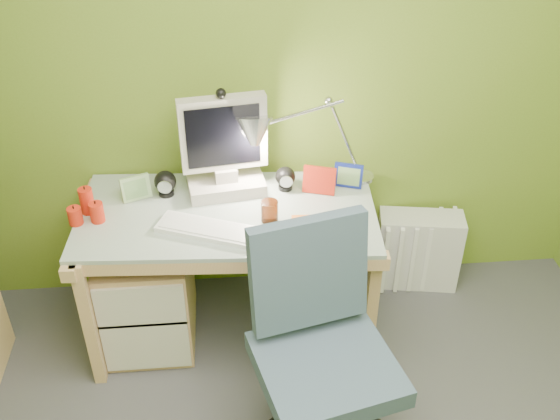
{
  "coord_description": "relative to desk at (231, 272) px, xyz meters",
  "views": [
    {
      "loc": [
        -0.19,
        -1.11,
        2.33
      ],
      "look_at": [
        0.0,
        1.0,
        0.85
      ],
      "focal_mm": 42.0,
      "sensor_mm": 36.0,
      "label": 1
    }
  ],
  "objects": [
    {
      "name": "wall_back",
      "position": [
        0.21,
        0.37,
        0.85
      ],
      "size": [
        3.2,
        0.01,
        2.4
      ],
      "primitive_type": "cube",
      "color": "olive",
      "rests_on": "floor"
    },
    {
      "name": "desk",
      "position": [
        0.0,
        0.0,
        0.0
      ],
      "size": [
        1.33,
        0.72,
        0.69
      ],
      "primitive_type": null,
      "rotation": [
        0.0,
        0.0,
        -0.06
      ],
      "color": "tan",
      "rests_on": "floor"
    },
    {
      "name": "monitor",
      "position": [
        0.0,
        0.18,
        0.61
      ],
      "size": [
        0.41,
        0.27,
        0.53
      ],
      "primitive_type": null,
      "rotation": [
        0.0,
        0.0,
        0.14
      ],
      "color": "#B8AFA5",
      "rests_on": "desk"
    },
    {
      "name": "speaker_left",
      "position": [
        -0.27,
        0.16,
        0.41
      ],
      "size": [
        0.11,
        0.11,
        0.12
      ],
      "primitive_type": null,
      "rotation": [
        0.0,
        0.0,
        -0.07
      ],
      "color": "black",
      "rests_on": "desk"
    },
    {
      "name": "speaker_right",
      "position": [
        0.27,
        0.16,
        0.4
      ],
      "size": [
        0.1,
        0.1,
        0.11
      ],
      "primitive_type": null,
      "rotation": [
        0.0,
        0.0,
        -0.08
      ],
      "color": "black",
      "rests_on": "desk"
    },
    {
      "name": "keyboard",
      "position": [
        -0.08,
        -0.14,
        0.36
      ],
      "size": [
        0.46,
        0.29,
        0.02
      ],
      "primitive_type": "cube",
      "rotation": [
        0.0,
        0.0,
        -0.39
      ],
      "color": "white",
      "rests_on": "desk"
    },
    {
      "name": "mousepad",
      "position": [
        0.38,
        -0.14,
        0.35
      ],
      "size": [
        0.22,
        0.16,
        0.01
      ],
      "primitive_type": "cube",
      "rotation": [
        0.0,
        0.0,
        -0.05
      ],
      "color": "orange",
      "rests_on": "desk"
    },
    {
      "name": "mouse",
      "position": [
        0.38,
        -0.14,
        0.37
      ],
      "size": [
        0.12,
        0.08,
        0.04
      ],
      "primitive_type": "ellipsoid",
      "rotation": [
        0.0,
        0.0,
        0.09
      ],
      "color": "white",
      "rests_on": "mousepad"
    },
    {
      "name": "amber_tumbler",
      "position": [
        0.18,
        -0.08,
        0.39
      ],
      "size": [
        0.07,
        0.07,
        0.09
      ],
      "primitive_type": "cylinder",
      "rotation": [
        0.0,
        0.0,
        0.0
      ],
      "color": "maroon",
      "rests_on": "desk"
    },
    {
      "name": "candle_cluster",
      "position": [
        -0.6,
        0.01,
        0.41
      ],
      "size": [
        0.18,
        0.16,
        0.12
      ],
      "primitive_type": null,
      "rotation": [
        0.0,
        0.0,
        0.14
      ],
      "color": "red",
      "rests_on": "desk"
    },
    {
      "name": "photo_frame_red",
      "position": [
        0.42,
        0.12,
        0.41
      ],
      "size": [
        0.15,
        0.07,
        0.13
      ],
      "primitive_type": "cube",
      "rotation": [
        0.0,
        0.0,
        -0.31
      ],
      "color": "#B22313",
      "rests_on": "desk"
    },
    {
      "name": "photo_frame_blue",
      "position": [
        0.56,
        0.16,
        0.4
      ],
      "size": [
        0.13,
        0.06,
        0.11
      ],
      "primitive_type": "cube",
      "rotation": [
        0.0,
        0.0,
        -0.34
      ],
      "color": "navy",
      "rests_on": "desk"
    },
    {
      "name": "photo_frame_green",
      "position": [
        -0.4,
        0.14,
        0.4
      ],
      "size": [
        0.13,
        0.07,
        0.11
      ],
      "primitive_type": "cube",
      "rotation": [
        0.0,
        0.0,
        0.38
      ],
      "color": "#99BD82",
      "rests_on": "desk"
    },
    {
      "name": "desk_lamp",
      "position": [
        0.45,
        0.18,
        0.68
      ],
      "size": [
        0.64,
        0.35,
        0.66
      ],
      "primitive_type": null,
      "rotation": [
        0.0,
        0.0,
        -0.15
      ],
      "color": "#B5B6BA",
      "rests_on": "desk"
    },
    {
      "name": "task_chair",
      "position": [
        0.34,
        -0.73,
        0.15
      ],
      "size": [
        0.67,
        0.67,
        1.0
      ],
      "primitive_type": null,
      "rotation": [
        0.0,
        0.0,
        0.24
      ],
      "color": "#394C5E",
      "rests_on": "floor"
    },
    {
      "name": "radiator",
      "position": [
        0.98,
        0.25,
        -0.14
      ],
      "size": [
        0.45,
        0.24,
        0.42
      ],
      "primitive_type": "cube",
      "rotation": [
        0.0,
        0.0,
        -0.16
      ],
      "color": "silver",
      "rests_on": "floor"
    }
  ]
}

